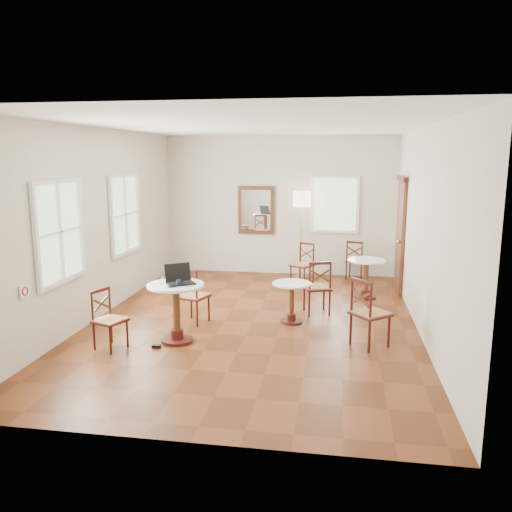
{
  "coord_description": "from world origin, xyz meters",
  "views": [
    {
      "loc": [
        1.26,
        -7.6,
        2.56
      ],
      "look_at": [
        0.0,
        0.3,
        1.0
      ],
      "focal_mm": 35.99,
      "sensor_mm": 36.0,
      "label": 1
    }
  ],
  "objects_px": {
    "chair_mid_b": "(369,313)",
    "mouse": "(171,286)",
    "floor_lamp": "(302,205)",
    "chair_near_a": "(193,296)",
    "chair_near_b": "(109,319)",
    "chair_mid_a": "(317,287)",
    "cafe_table_near": "(176,306)",
    "chair_back_b": "(303,264)",
    "water_glass": "(162,280)",
    "power_adapter": "(156,346)",
    "laptop": "(179,279)",
    "cafe_table_mid": "(292,298)",
    "cafe_table_back": "(366,274)",
    "chair_back_a": "(356,260)",
    "navy_mug": "(179,283)"
  },
  "relations": [
    {
      "from": "chair_mid_b",
      "to": "mouse",
      "type": "bearing_deg",
      "value": 58.29
    },
    {
      "from": "floor_lamp",
      "to": "mouse",
      "type": "xyz_separation_m",
      "value": [
        -1.43,
        -4.36,
        -0.71
      ]
    },
    {
      "from": "chair_near_a",
      "to": "floor_lamp",
      "type": "relative_size",
      "value": 0.48
    },
    {
      "from": "chair_mid_b",
      "to": "chair_near_b",
      "type": "bearing_deg",
      "value": 59.28
    },
    {
      "from": "chair_near_a",
      "to": "chair_mid_a",
      "type": "relative_size",
      "value": 0.97
    },
    {
      "from": "cafe_table_near",
      "to": "chair_back_b",
      "type": "distance_m",
      "value": 3.82
    },
    {
      "from": "water_glass",
      "to": "power_adapter",
      "type": "relative_size",
      "value": 0.91
    },
    {
      "from": "chair_near_a",
      "to": "laptop",
      "type": "bearing_deg",
      "value": 110.8
    },
    {
      "from": "cafe_table_mid",
      "to": "chair_near_b",
      "type": "bearing_deg",
      "value": -147.61
    },
    {
      "from": "cafe_table_back",
      "to": "chair_back_a",
      "type": "distance_m",
      "value": 1.48
    },
    {
      "from": "cafe_table_back",
      "to": "cafe_table_mid",
      "type": "bearing_deg",
      "value": -126.65
    },
    {
      "from": "floor_lamp",
      "to": "chair_near_a",
      "type": "bearing_deg",
      "value": -113.12
    },
    {
      "from": "cafe_table_mid",
      "to": "laptop",
      "type": "distance_m",
      "value": 1.87
    },
    {
      "from": "cafe_table_back",
      "to": "chair_mid_b",
      "type": "distance_m",
      "value": 2.49
    },
    {
      "from": "floor_lamp",
      "to": "water_glass",
      "type": "bearing_deg",
      "value": -111.12
    },
    {
      "from": "chair_near_a",
      "to": "water_glass",
      "type": "xyz_separation_m",
      "value": [
        -0.19,
        -0.84,
        0.44
      ]
    },
    {
      "from": "cafe_table_back",
      "to": "chair_back_a",
      "type": "bearing_deg",
      "value": 95.5
    },
    {
      "from": "mouse",
      "to": "cafe_table_mid",
      "type": "bearing_deg",
      "value": 36.58
    },
    {
      "from": "power_adapter",
      "to": "laptop",
      "type": "bearing_deg",
      "value": 54.43
    },
    {
      "from": "chair_near_b",
      "to": "mouse",
      "type": "xyz_separation_m",
      "value": [
        0.82,
        0.19,
        0.44
      ]
    },
    {
      "from": "chair_back_a",
      "to": "chair_back_b",
      "type": "height_order",
      "value": "chair_back_b"
    },
    {
      "from": "chair_near_b",
      "to": "navy_mug",
      "type": "height_order",
      "value": "navy_mug"
    },
    {
      "from": "mouse",
      "to": "navy_mug",
      "type": "relative_size",
      "value": 0.81
    },
    {
      "from": "mouse",
      "to": "water_glass",
      "type": "height_order",
      "value": "water_glass"
    },
    {
      "from": "chair_mid_a",
      "to": "laptop",
      "type": "bearing_deg",
      "value": 22.54
    },
    {
      "from": "floor_lamp",
      "to": "laptop",
      "type": "height_order",
      "value": "floor_lamp"
    },
    {
      "from": "chair_back_a",
      "to": "laptop",
      "type": "height_order",
      "value": "laptop"
    },
    {
      "from": "chair_mid_a",
      "to": "cafe_table_near",
      "type": "bearing_deg",
      "value": 23.13
    },
    {
      "from": "floor_lamp",
      "to": "chair_near_b",
      "type": "bearing_deg",
      "value": -116.29
    },
    {
      "from": "cafe_table_near",
      "to": "chair_back_a",
      "type": "relative_size",
      "value": 1.0
    },
    {
      "from": "cafe_table_mid",
      "to": "chair_mid_a",
      "type": "distance_m",
      "value": 0.65
    },
    {
      "from": "chair_mid_a",
      "to": "chair_back_a",
      "type": "height_order",
      "value": "chair_mid_a"
    },
    {
      "from": "chair_near_b",
      "to": "chair_near_a",
      "type": "bearing_deg",
      "value": -12.38
    },
    {
      "from": "chair_near_b",
      "to": "water_glass",
      "type": "bearing_deg",
      "value": -37.58
    },
    {
      "from": "cafe_table_back",
      "to": "chair_mid_b",
      "type": "bearing_deg",
      "value": -91.98
    },
    {
      "from": "chair_back_a",
      "to": "laptop",
      "type": "xyz_separation_m",
      "value": [
        -2.54,
        -4.14,
        0.48
      ]
    },
    {
      "from": "chair_mid_b",
      "to": "chair_back_a",
      "type": "height_order",
      "value": "chair_mid_b"
    },
    {
      "from": "navy_mug",
      "to": "chair_near_a",
      "type": "bearing_deg",
      "value": 94.69
    },
    {
      "from": "chair_back_b",
      "to": "navy_mug",
      "type": "relative_size",
      "value": 8.33
    },
    {
      "from": "laptop",
      "to": "chair_back_a",
      "type": "bearing_deg",
      "value": 24.26
    },
    {
      "from": "chair_mid_a",
      "to": "floor_lamp",
      "type": "xyz_separation_m",
      "value": [
        -0.46,
        2.55,
        1.11
      ]
    },
    {
      "from": "chair_mid_a",
      "to": "chair_back_b",
      "type": "height_order",
      "value": "chair_mid_a"
    },
    {
      "from": "chair_mid_a",
      "to": "floor_lamp",
      "type": "distance_m",
      "value": 2.82
    },
    {
      "from": "chair_near_a",
      "to": "navy_mug",
      "type": "bearing_deg",
      "value": 112.74
    },
    {
      "from": "mouse",
      "to": "power_adapter",
      "type": "height_order",
      "value": "mouse"
    },
    {
      "from": "chair_back_b",
      "to": "mouse",
      "type": "height_order",
      "value": "mouse"
    },
    {
      "from": "chair_near_a",
      "to": "water_glass",
      "type": "height_order",
      "value": "water_glass"
    },
    {
      "from": "chair_back_a",
      "to": "mouse",
      "type": "relative_size",
      "value": 10.07
    },
    {
      "from": "cafe_table_back",
      "to": "chair_mid_a",
      "type": "distance_m",
      "value": 1.39
    },
    {
      "from": "cafe_table_mid",
      "to": "floor_lamp",
      "type": "xyz_separation_m",
      "value": [
        -0.08,
        3.07,
        1.17
      ]
    }
  ]
}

